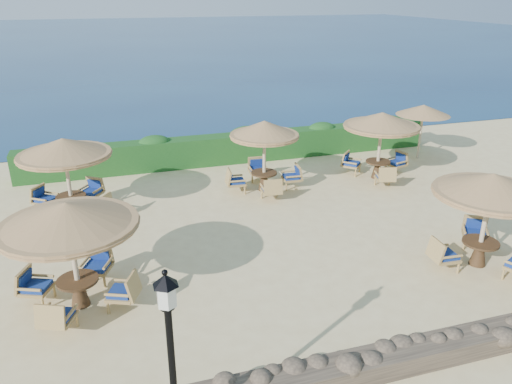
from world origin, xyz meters
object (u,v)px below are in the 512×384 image
extra_parasol (423,110)px  cafe_set_1 (489,199)px  lamp_post (173,374)px  cafe_set_3 (264,145)px  cafe_set_4 (381,131)px  cafe_set_2 (66,162)px  cafe_set_0 (70,233)px

extra_parasol → cafe_set_1: size_ratio=0.82×
lamp_post → cafe_set_3: lamp_post is taller
lamp_post → cafe_set_1: size_ratio=1.13×
lamp_post → cafe_set_4: size_ratio=1.12×
cafe_set_2 → cafe_set_4: (11.48, 0.17, 0.08)m
cafe_set_4 → cafe_set_2: bearing=-179.2°
cafe_set_2 → cafe_set_3: 6.78m
lamp_post → cafe_set_3: bearing=64.9°
lamp_post → cafe_set_2: bearing=100.6°
cafe_set_1 → cafe_set_4: same height
cafe_set_2 → extra_parasol: bearing=7.3°
cafe_set_1 → cafe_set_3: bearing=119.0°
cafe_set_4 → cafe_set_3: bearing=178.8°
extra_parasol → cafe_set_3: 7.89m
lamp_post → extra_parasol: 17.41m
extra_parasol → cafe_set_0: (-14.18, -7.29, -0.27)m
cafe_set_0 → cafe_set_3: (6.46, 5.71, -0.16)m
cafe_set_2 → cafe_set_0: bearing=-86.7°
lamp_post → cafe_set_2: size_ratio=1.12×
cafe_set_0 → cafe_set_4: (11.16, 5.61, 0.04)m
cafe_set_1 → cafe_set_3: 7.95m
lamp_post → cafe_set_3: 11.51m
lamp_post → cafe_set_1: (8.73, 3.47, 0.39)m
cafe_set_2 → cafe_set_3: (6.77, 0.27, -0.12)m
cafe_set_2 → cafe_set_4: 11.48m
cafe_set_2 → cafe_set_4: size_ratio=1.01×
lamp_post → cafe_set_0: bearing=108.6°
cafe_set_3 → lamp_post: bearing=-115.1°
cafe_set_1 → cafe_set_2: (-10.63, 6.68, -0.08)m
lamp_post → cafe_set_2: 10.33m
cafe_set_0 → cafe_set_1: (10.32, -1.23, 0.04)m
cafe_set_0 → cafe_set_4: size_ratio=1.07×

